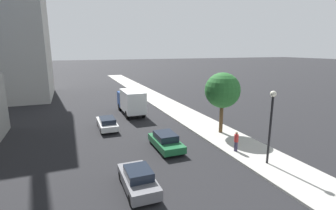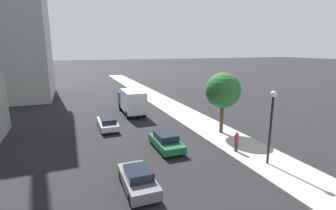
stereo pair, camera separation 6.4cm
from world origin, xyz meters
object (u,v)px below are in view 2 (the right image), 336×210
at_px(street_lamp, 272,116).
at_px(car_white, 108,123).
at_px(pedestrian_red_shirt, 236,142).
at_px(car_green, 166,141).
at_px(construction_building, 1,6).
at_px(car_gray, 138,179).
at_px(box_truck, 132,101).
at_px(street_tree, 223,91).

relative_size(street_lamp, car_white, 1.19).
bearing_deg(pedestrian_red_shirt, car_green, 150.35).
relative_size(construction_building, car_white, 8.29).
xyz_separation_m(construction_building, car_white, (12.67, -23.10, -14.29)).
bearing_deg(car_green, pedestrian_red_shirt, -29.65).
bearing_deg(car_white, pedestrian_red_shirt, -48.98).
height_order(car_gray, pedestrian_red_shirt, pedestrian_red_shirt).
bearing_deg(box_truck, street_lamp, -72.11).
relative_size(street_lamp, street_tree, 0.90).
relative_size(construction_building, box_truck, 5.53).
distance_m(construction_building, street_tree, 38.28).
relative_size(street_lamp, box_truck, 0.79).
bearing_deg(car_gray, construction_building, 109.53).
xyz_separation_m(car_white, car_gray, (0.00, -12.62, 0.03)).
distance_m(street_lamp, pedestrian_red_shirt, 3.89).
height_order(car_gray, box_truck, box_truck).
bearing_deg(car_white, construction_building, 118.74).
bearing_deg(box_truck, construction_building, 132.46).
relative_size(car_gray, car_green, 0.96).
xyz_separation_m(box_truck, pedestrian_red_shirt, (5.00, -15.22, -0.81)).
xyz_separation_m(construction_building, car_green, (16.49, -30.40, -14.26)).
bearing_deg(street_lamp, construction_building, 121.79).
relative_size(street_tree, box_truck, 0.89).
bearing_deg(street_lamp, street_tree, 84.32).
bearing_deg(pedestrian_red_shirt, construction_building, 122.88).
bearing_deg(box_truck, car_green, -90.00).
relative_size(car_white, pedestrian_red_shirt, 2.77).
bearing_deg(car_white, car_green, -62.35).
relative_size(car_white, car_gray, 1.10).
bearing_deg(pedestrian_red_shirt, box_truck, 108.18).
xyz_separation_m(street_tree, box_truck, (-6.50, 10.70, -2.57)).
bearing_deg(street_lamp, box_truck, 107.89).
bearing_deg(street_tree, construction_building, 128.67).
bearing_deg(car_green, construction_building, 118.48).
bearing_deg(car_gray, street_tree, 34.16).
xyz_separation_m(car_white, car_green, (3.82, -7.29, 0.02)).
height_order(car_white, pedestrian_red_shirt, pedestrian_red_shirt).
bearing_deg(pedestrian_red_shirt, car_white, 131.02).
xyz_separation_m(street_tree, car_gray, (-10.32, -7.00, -3.67)).
height_order(construction_building, street_lamp, construction_building).
bearing_deg(street_tree, car_white, 151.42).
xyz_separation_m(car_white, pedestrian_red_shirt, (8.82, -10.14, 0.31)).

